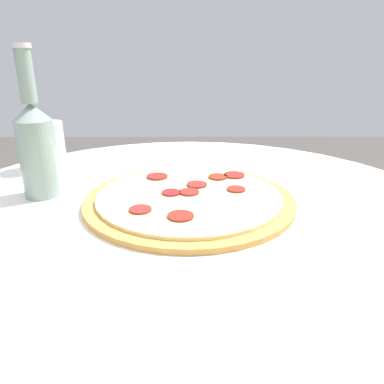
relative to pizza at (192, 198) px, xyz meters
The scene contains 4 objects.
table 0.21m from the pizza, 84.41° to the left, with size 0.99×0.99×0.78m.
pizza is the anchor object (origin of this frame).
beer_bottle 0.30m from the pizza, ahead, with size 0.07×0.07×0.27m.
drinking_glass 0.39m from the pizza, 32.63° to the right, with size 0.08×0.08×0.11m.
Camera 1 is at (0.00, 0.60, 1.04)m, focal length 35.00 mm.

